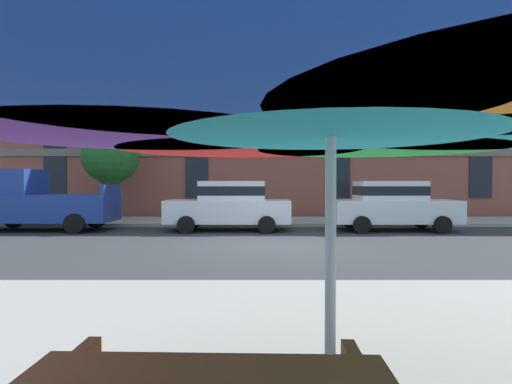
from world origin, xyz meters
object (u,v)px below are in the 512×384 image
(sedan_white_midblock, at_px, (394,204))
(patio_umbrella, at_px, (333,101))
(pickup_blue, at_px, (38,202))
(sedan_white, at_px, (232,204))
(street_tree_left, at_px, (113,160))

(sedan_white_midblock, distance_m, patio_umbrella, 13.52)
(sedan_white_midblock, xyz_separation_m, patio_umbrella, (-4.48, -12.70, 1.19))
(pickup_blue, xyz_separation_m, patio_umbrella, (8.34, -12.70, 1.11))
(sedan_white, height_order, street_tree_left, street_tree_left)
(sedan_white_midblock, bearing_deg, patio_umbrella, -109.45)
(pickup_blue, bearing_deg, sedan_white, -0.00)
(pickup_blue, relative_size, sedan_white, 1.16)
(pickup_blue, bearing_deg, street_tree_left, 66.54)
(patio_umbrella, bearing_deg, street_tree_left, 112.89)
(pickup_blue, bearing_deg, patio_umbrella, -56.70)
(pickup_blue, height_order, patio_umbrella, patio_umbrella)
(sedan_white, bearing_deg, street_tree_left, 147.57)
(street_tree_left, height_order, patio_umbrella, street_tree_left)
(sedan_white, height_order, patio_umbrella, patio_umbrella)
(street_tree_left, distance_m, patio_umbrella, 17.57)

